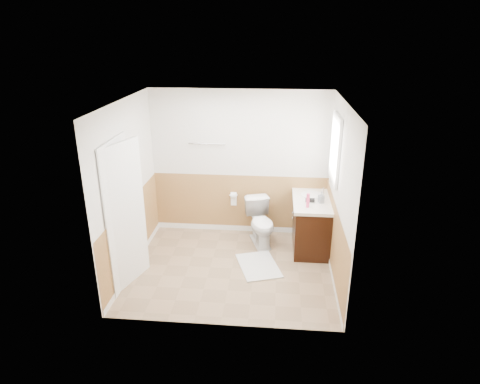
# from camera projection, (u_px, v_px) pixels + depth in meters

# --- Properties ---
(floor) EXTENTS (3.00, 3.00, 0.00)m
(floor) POSITION_uv_depth(u_px,v_px,m) (232.00, 268.00, 6.34)
(floor) COLOR #8C7051
(floor) RESTS_ON ground
(ceiling) EXTENTS (3.00, 3.00, 0.00)m
(ceiling) POSITION_uv_depth(u_px,v_px,m) (231.00, 102.00, 5.42)
(ceiling) COLOR white
(ceiling) RESTS_ON floor
(wall_back) EXTENTS (3.00, 0.00, 3.00)m
(wall_back) POSITION_uv_depth(u_px,v_px,m) (240.00, 164.00, 7.09)
(wall_back) COLOR silver
(wall_back) RESTS_ON floor
(wall_front) EXTENTS (3.00, 0.00, 3.00)m
(wall_front) POSITION_uv_depth(u_px,v_px,m) (219.00, 234.00, 4.67)
(wall_front) COLOR silver
(wall_front) RESTS_ON floor
(wall_left) EXTENTS (0.00, 3.00, 3.00)m
(wall_left) POSITION_uv_depth(u_px,v_px,m) (128.00, 188.00, 6.01)
(wall_left) COLOR silver
(wall_left) RESTS_ON floor
(wall_right) EXTENTS (0.00, 3.00, 3.00)m
(wall_right) POSITION_uv_depth(u_px,v_px,m) (340.00, 195.00, 5.75)
(wall_right) COLOR silver
(wall_right) RESTS_ON floor
(wainscot_back) EXTENTS (3.00, 0.00, 3.00)m
(wainscot_back) POSITION_uv_depth(u_px,v_px,m) (240.00, 205.00, 7.35)
(wainscot_back) COLOR #A97443
(wainscot_back) RESTS_ON floor
(wainscot_front) EXTENTS (3.00, 0.00, 3.00)m
(wainscot_front) POSITION_uv_depth(u_px,v_px,m) (220.00, 290.00, 4.96)
(wainscot_front) COLOR #A97443
(wainscot_front) RESTS_ON floor
(wainscot_left) EXTENTS (0.00, 2.60, 2.60)m
(wainscot_left) POSITION_uv_depth(u_px,v_px,m) (133.00, 235.00, 6.28)
(wainscot_left) COLOR #A97443
(wainscot_left) RESTS_ON floor
(wainscot_right) EXTENTS (0.00, 2.60, 2.60)m
(wainscot_right) POSITION_uv_depth(u_px,v_px,m) (334.00, 243.00, 6.03)
(wainscot_right) COLOR #A97443
(wainscot_right) RESTS_ON floor
(toilet) EXTENTS (0.62, 0.83, 0.75)m
(toilet) POSITION_uv_depth(u_px,v_px,m) (261.00, 223.00, 6.96)
(toilet) COLOR white
(toilet) RESTS_ON floor
(bath_mat) EXTENTS (0.77, 0.93, 0.02)m
(bath_mat) POSITION_uv_depth(u_px,v_px,m) (258.00, 266.00, 6.39)
(bath_mat) COLOR silver
(bath_mat) RESTS_ON floor
(vanity_cabinet) EXTENTS (0.55, 1.10, 0.80)m
(vanity_cabinet) POSITION_uv_depth(u_px,v_px,m) (311.00, 224.00, 6.84)
(vanity_cabinet) COLOR black
(vanity_cabinet) RESTS_ON floor
(vanity_knob_left) EXTENTS (0.03, 0.03, 0.03)m
(vanity_knob_left) POSITION_uv_depth(u_px,v_px,m) (293.00, 218.00, 6.72)
(vanity_knob_left) COLOR silver
(vanity_knob_left) RESTS_ON vanity_cabinet
(vanity_knob_right) EXTENTS (0.03, 0.03, 0.03)m
(vanity_knob_right) POSITION_uv_depth(u_px,v_px,m) (293.00, 213.00, 6.91)
(vanity_knob_right) COLOR silver
(vanity_knob_right) RESTS_ON vanity_cabinet
(countertop) EXTENTS (0.60, 1.15, 0.05)m
(countertop) POSITION_uv_depth(u_px,v_px,m) (312.00, 200.00, 6.69)
(countertop) COLOR white
(countertop) RESTS_ON vanity_cabinet
(sink_basin) EXTENTS (0.36, 0.36, 0.02)m
(sink_basin) POSITION_uv_depth(u_px,v_px,m) (312.00, 195.00, 6.82)
(sink_basin) COLOR white
(sink_basin) RESTS_ON countertop
(faucet) EXTENTS (0.02, 0.02, 0.14)m
(faucet) POSITION_uv_depth(u_px,v_px,m) (323.00, 192.00, 6.78)
(faucet) COLOR #B9BAC0
(faucet) RESTS_ON countertop
(lotion_bottle) EXTENTS (0.05, 0.05, 0.22)m
(lotion_bottle) POSITION_uv_depth(u_px,v_px,m) (308.00, 201.00, 6.33)
(lotion_bottle) COLOR #EC3D73
(lotion_bottle) RESTS_ON countertop
(soap_dispenser) EXTENTS (0.10, 0.10, 0.18)m
(soap_dispenser) POSITION_uv_depth(u_px,v_px,m) (321.00, 197.00, 6.50)
(soap_dispenser) COLOR gray
(soap_dispenser) RESTS_ON countertop
(hair_dryer_body) EXTENTS (0.14, 0.07, 0.07)m
(hair_dryer_body) POSITION_uv_depth(u_px,v_px,m) (310.00, 200.00, 6.54)
(hair_dryer_body) COLOR black
(hair_dryer_body) RESTS_ON countertop
(hair_dryer_handle) EXTENTS (0.03, 0.03, 0.07)m
(hair_dryer_handle) POSITION_uv_depth(u_px,v_px,m) (308.00, 200.00, 6.64)
(hair_dryer_handle) COLOR black
(hair_dryer_handle) RESTS_ON countertop
(mirror_panel) EXTENTS (0.02, 0.35, 0.90)m
(mirror_panel) POSITION_uv_depth(u_px,v_px,m) (331.00, 152.00, 6.67)
(mirror_panel) COLOR silver
(mirror_panel) RESTS_ON wall_right
(window_frame) EXTENTS (0.04, 0.80, 1.00)m
(window_frame) POSITION_uv_depth(u_px,v_px,m) (335.00, 149.00, 6.12)
(window_frame) COLOR white
(window_frame) RESTS_ON wall_right
(window_glass) EXTENTS (0.01, 0.70, 0.90)m
(window_glass) POSITION_uv_depth(u_px,v_px,m) (336.00, 149.00, 6.12)
(window_glass) COLOR white
(window_glass) RESTS_ON wall_right
(door) EXTENTS (0.29, 0.78, 2.04)m
(door) POSITION_uv_depth(u_px,v_px,m) (125.00, 216.00, 5.67)
(door) COLOR white
(door) RESTS_ON wall_left
(door_frame) EXTENTS (0.02, 0.92, 2.10)m
(door_frame) POSITION_uv_depth(u_px,v_px,m) (120.00, 215.00, 5.67)
(door_frame) COLOR white
(door_frame) RESTS_ON wall_left
(door_knob) EXTENTS (0.06, 0.06, 0.06)m
(door_knob) POSITION_uv_depth(u_px,v_px,m) (138.00, 211.00, 5.99)
(door_knob) COLOR silver
(door_knob) RESTS_ON door
(towel_bar) EXTENTS (0.62, 0.02, 0.02)m
(towel_bar) POSITION_uv_depth(u_px,v_px,m) (207.00, 144.00, 6.96)
(towel_bar) COLOR silver
(towel_bar) RESTS_ON wall_back
(tp_holder_bar) EXTENTS (0.14, 0.02, 0.02)m
(tp_holder_bar) POSITION_uv_depth(u_px,v_px,m) (234.00, 195.00, 7.23)
(tp_holder_bar) COLOR silver
(tp_holder_bar) RESTS_ON wall_back
(tp_roll) EXTENTS (0.10, 0.11, 0.11)m
(tp_roll) POSITION_uv_depth(u_px,v_px,m) (234.00, 195.00, 7.23)
(tp_roll) COLOR white
(tp_roll) RESTS_ON tp_holder_bar
(tp_sheet) EXTENTS (0.10, 0.01, 0.16)m
(tp_sheet) POSITION_uv_depth(u_px,v_px,m) (234.00, 201.00, 7.27)
(tp_sheet) COLOR white
(tp_sheet) RESTS_ON tp_roll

